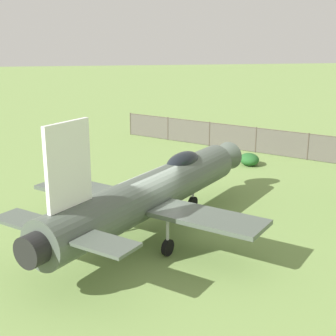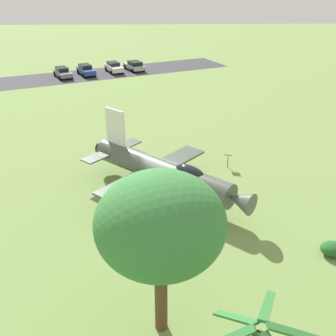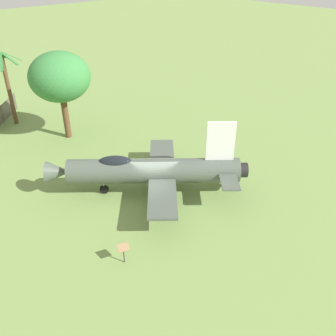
% 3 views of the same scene
% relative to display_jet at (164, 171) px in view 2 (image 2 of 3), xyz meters
% --- Properties ---
extents(ground_plane, '(200.00, 200.00, 0.00)m').
position_rel_display_jet_xyz_m(ground_plane, '(0.27, -0.24, -1.76)').
color(ground_plane, '#75934C').
extents(parking_strip, '(40.65, 23.67, 0.00)m').
position_rel_display_jet_xyz_m(parking_strip, '(8.77, -36.60, -1.76)').
color(parking_strip, '#38383D').
rests_on(parking_strip, ground_plane).
extents(display_jet, '(11.31, 10.59, 5.14)m').
position_rel_display_jet_xyz_m(display_jet, '(0.00, 0.00, 0.00)').
color(display_jet, '#4C564C').
rests_on(display_jet, ground_plane).
extents(shade_tree, '(5.00, 4.78, 7.37)m').
position_rel_display_jet_xyz_m(shade_tree, '(0.45, 11.44, 3.54)').
color(shade_tree, brown).
rests_on(shade_tree, ground_plane).
extents(shrub_near_fence, '(1.36, 1.15, 0.72)m').
position_rel_display_jet_xyz_m(shrub_near_fence, '(-8.94, 6.85, -1.40)').
color(shrub_near_fence, '#235B26').
rests_on(shrub_near_fence, ground_plane).
extents(info_plaque, '(0.69, 0.56, 1.14)m').
position_rel_display_jet_xyz_m(info_plaque, '(-5.08, -4.04, -0.90)').
color(info_plaque, '#333333').
rests_on(info_plaque, ground_plane).
extents(parked_car_silver, '(3.73, 4.87, 1.44)m').
position_rel_display_jet_xyz_m(parked_car_silver, '(3.63, -38.73, -1.01)').
color(parked_car_silver, '#B2B5BA').
rests_on(parked_car_silver, ground_plane).
extents(parked_car_white, '(3.31, 4.59, 1.50)m').
position_rel_display_jet_xyz_m(parked_car_white, '(6.71, -37.58, -0.98)').
color(parked_car_white, silver).
rests_on(parked_car_white, ground_plane).
extents(parked_car_blue, '(3.44, 4.66, 1.52)m').
position_rel_display_jet_xyz_m(parked_car_blue, '(10.71, -35.84, -0.97)').
color(parked_car_blue, '#23429E').
rests_on(parked_car_blue, ground_plane).
extents(parked_car_gray, '(3.50, 4.61, 1.43)m').
position_rel_display_jet_xyz_m(parked_car_gray, '(13.89, -34.46, -1.01)').
color(parked_car_gray, slate).
rests_on(parked_car_gray, ground_plane).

